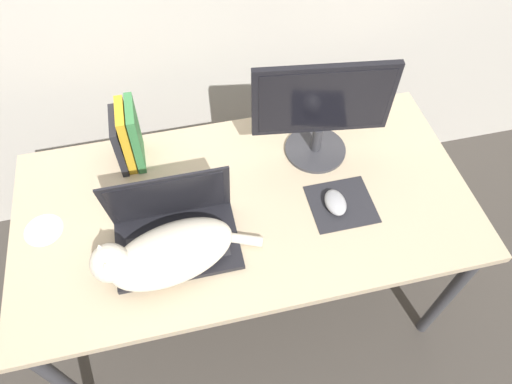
{
  "coord_description": "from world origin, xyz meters",
  "views": [
    {
      "loc": [
        -0.15,
        -0.46,
        1.94
      ],
      "look_at": [
        0.03,
        0.34,
        0.81
      ],
      "focal_mm": 32.0,
      "sensor_mm": 36.0,
      "label": 1
    }
  ],
  "objects_px": {
    "laptop": "(175,231)",
    "computer_mouse": "(335,202)",
    "cd_disc": "(44,230)",
    "external_monitor": "(322,110)",
    "book_row": "(128,137)",
    "cat": "(164,254)"
  },
  "relations": [
    {
      "from": "computer_mouse",
      "to": "cat",
      "type": "bearing_deg",
      "value": -170.83
    },
    {
      "from": "laptop",
      "to": "book_row",
      "type": "xyz_separation_m",
      "value": [
        -0.11,
        0.36,
        0.06
      ]
    },
    {
      "from": "external_monitor",
      "to": "book_row",
      "type": "xyz_separation_m",
      "value": [
        -0.63,
        0.1,
        -0.08
      ]
    },
    {
      "from": "book_row",
      "to": "cd_disc",
      "type": "relative_size",
      "value": 1.98
    },
    {
      "from": "external_monitor",
      "to": "book_row",
      "type": "height_order",
      "value": "external_monitor"
    },
    {
      "from": "external_monitor",
      "to": "computer_mouse",
      "type": "xyz_separation_m",
      "value": [
        -0.01,
        -0.24,
        -0.18
      ]
    },
    {
      "from": "external_monitor",
      "to": "computer_mouse",
      "type": "height_order",
      "value": "external_monitor"
    },
    {
      "from": "external_monitor",
      "to": "cd_disc",
      "type": "distance_m",
      "value": 0.96
    },
    {
      "from": "laptop",
      "to": "book_row",
      "type": "height_order",
      "value": "laptop"
    },
    {
      "from": "computer_mouse",
      "to": "book_row",
      "type": "xyz_separation_m",
      "value": [
        -0.62,
        0.35,
        0.09
      ]
    },
    {
      "from": "external_monitor",
      "to": "computer_mouse",
      "type": "relative_size",
      "value": 4.44
    },
    {
      "from": "laptop",
      "to": "computer_mouse",
      "type": "relative_size",
      "value": 3.65
    },
    {
      "from": "cd_disc",
      "to": "laptop",
      "type": "bearing_deg",
      "value": -17.05
    },
    {
      "from": "laptop",
      "to": "cd_disc",
      "type": "xyz_separation_m",
      "value": [
        -0.41,
        0.12,
        -0.05
      ]
    },
    {
      "from": "cat",
      "to": "computer_mouse",
      "type": "relative_size",
      "value": 4.93
    },
    {
      "from": "book_row",
      "to": "cd_disc",
      "type": "height_order",
      "value": "book_row"
    },
    {
      "from": "laptop",
      "to": "book_row",
      "type": "relative_size",
      "value": 1.56
    },
    {
      "from": "laptop",
      "to": "external_monitor",
      "type": "height_order",
      "value": "external_monitor"
    },
    {
      "from": "computer_mouse",
      "to": "external_monitor",
      "type": "bearing_deg",
      "value": 87.79
    },
    {
      "from": "cat",
      "to": "computer_mouse",
      "type": "xyz_separation_m",
      "value": [
        0.55,
        0.09,
        -0.04
      ]
    },
    {
      "from": "external_monitor",
      "to": "cd_disc",
      "type": "relative_size",
      "value": 3.76
    },
    {
      "from": "laptop",
      "to": "computer_mouse",
      "type": "height_order",
      "value": "laptop"
    }
  ]
}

